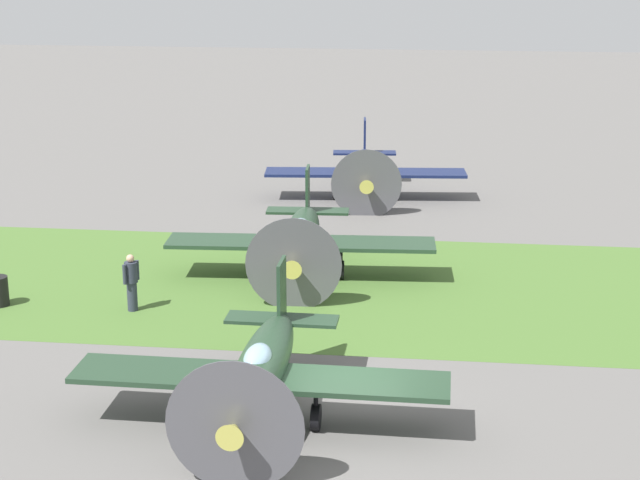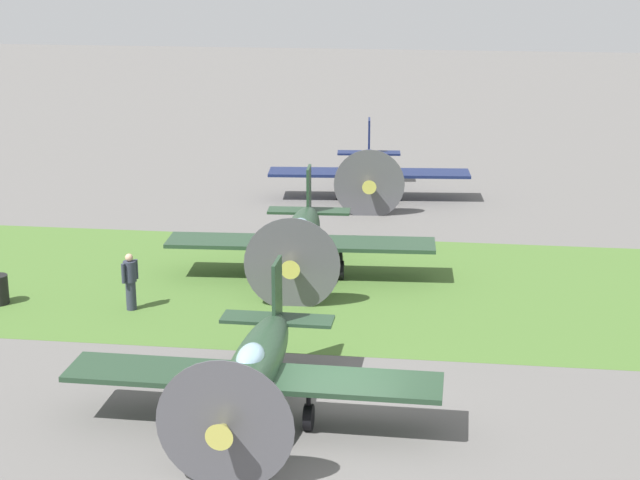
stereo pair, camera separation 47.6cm
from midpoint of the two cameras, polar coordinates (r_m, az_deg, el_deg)
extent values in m
plane|color=#605E5B|center=(24.02, 1.72, -9.94)|extent=(160.00, 160.00, 0.00)
cube|color=#476B2D|center=(32.57, 3.40, -2.69)|extent=(120.00, 11.00, 0.01)
ellipsoid|color=#233D28|center=(23.69, -2.99, -6.92)|extent=(1.16, 6.04, 1.10)
cube|color=#233D28|center=(23.42, -3.15, -7.56)|extent=(8.52, 1.60, 0.12)
cube|color=#233D28|center=(25.91, -1.85, -2.92)|extent=(0.10, 0.98, 1.68)
cube|color=#233D28|center=(26.16, -1.84, -4.38)|extent=(2.84, 0.83, 0.09)
cone|color=#B7B24C|center=(20.83, -4.72, -10.41)|extent=(0.57, 0.63, 0.57)
cylinder|color=#4C4C51|center=(20.98, -4.61, -10.19)|extent=(2.84, 0.07, 2.84)
ellipsoid|color=#8CB2C6|center=(23.06, -3.26, -6.56)|extent=(0.63, 1.25, 0.62)
cylinder|color=black|center=(23.51, -0.04, -9.73)|extent=(0.20, 0.60, 0.60)
cylinder|color=black|center=(23.32, -0.04, -8.79)|extent=(0.11, 0.11, 0.85)
cylinder|color=black|center=(23.97, -6.22, -9.29)|extent=(0.20, 0.60, 0.60)
cylinder|color=black|center=(23.79, -6.25, -8.37)|extent=(0.11, 0.11, 0.85)
cylinder|color=black|center=(26.70, -1.78, -6.78)|extent=(0.11, 0.28, 0.28)
ellipsoid|color=#233D28|center=(33.56, -0.61, 0.24)|extent=(1.46, 6.16, 1.11)
cube|color=#233D28|center=(33.25, -0.67, -0.15)|extent=(8.70, 2.01, 0.13)
cube|color=#233D28|center=(36.03, -0.24, 2.71)|extent=(0.15, 0.99, 1.71)
cube|color=#233D28|center=(36.21, -0.24, 1.61)|extent=(2.92, 0.97, 0.09)
cone|color=#B7B24C|center=(30.44, -1.14, -1.48)|extent=(0.61, 0.66, 0.57)
cylinder|color=#4C4C51|center=(30.61, -1.11, -1.37)|extent=(2.87, 0.20, 2.87)
ellipsoid|color=#8CB2C6|center=(32.93, -0.70, 0.63)|extent=(0.70, 1.29, 0.63)
cylinder|color=black|center=(33.34, 1.56, -1.66)|extent=(0.23, 0.62, 0.61)
cylinder|color=black|center=(33.21, 1.56, -0.96)|extent=(0.11, 0.11, 0.86)
cylinder|color=black|center=(33.56, -2.89, -1.56)|extent=(0.23, 0.62, 0.61)
cylinder|color=black|center=(33.43, -2.90, -0.86)|extent=(0.11, 0.11, 0.86)
cylinder|color=black|center=(36.63, -0.22, -0.24)|extent=(0.12, 0.29, 0.29)
ellipsoid|color=#141E47|center=(43.63, 3.03, 3.98)|extent=(1.60, 6.00, 1.08)
cube|color=#141E47|center=(43.32, 3.03, 3.72)|extent=(8.46, 2.21, 0.12)
cube|color=#141E47|center=(46.12, 3.02, 5.66)|extent=(0.17, 0.96, 1.66)
cube|color=#141E47|center=(46.25, 3.00, 4.81)|extent=(2.85, 1.03, 0.09)
cone|color=#B7B24C|center=(40.53, 3.07, 3.01)|extent=(0.61, 0.66, 0.56)
cylinder|color=#4C4C51|center=(40.70, 3.06, 3.07)|extent=(2.78, 0.28, 2.79)
ellipsoid|color=#8CB2C6|center=(43.04, 3.04, 4.33)|extent=(0.72, 1.27, 0.61)
cylinder|color=black|center=(43.46, 4.68, 2.59)|extent=(0.24, 0.61, 0.59)
cylinder|color=black|center=(43.36, 4.69, 3.13)|extent=(0.10, 0.10, 0.84)
cylinder|color=black|center=(43.43, 1.35, 2.63)|extent=(0.24, 0.61, 0.59)
cylinder|color=black|center=(43.33, 1.35, 3.17)|extent=(0.10, 0.10, 0.84)
cylinder|color=black|center=(46.60, 2.98, 3.38)|extent=(0.13, 0.29, 0.28)
cylinder|color=#2D3342|center=(31.08, -9.93, -3.03)|extent=(0.30, 0.30, 0.88)
cylinder|color=#2D3342|center=(30.84, -10.00, -1.71)|extent=(0.38, 0.38, 0.62)
sphere|color=tan|center=(30.71, -10.04, -0.96)|extent=(0.23, 0.23, 0.23)
cylinder|color=#2D3342|center=(31.01, -9.66, -1.59)|extent=(0.11, 0.11, 0.59)
cylinder|color=#2D3342|center=(30.67, -10.35, -1.83)|extent=(0.11, 0.11, 0.59)
camera|label=1|loc=(0.24, -89.59, 0.12)|focal=58.10mm
camera|label=2|loc=(0.24, 90.41, -0.12)|focal=58.10mm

